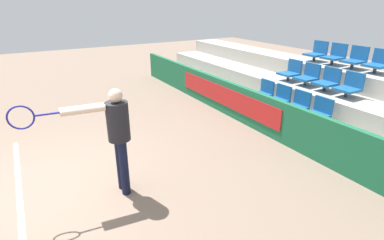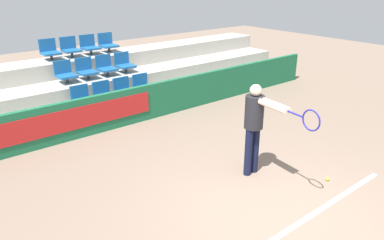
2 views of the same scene
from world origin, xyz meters
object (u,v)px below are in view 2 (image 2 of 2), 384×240
stadium_chair_0 (82,98)px  stadium_chair_5 (86,70)px  stadium_chair_2 (124,90)px  tennis_ball (327,179)px  stadium_chair_1 (104,94)px  stadium_chair_11 (108,43)px  stadium_chair_9 (70,48)px  stadium_chair_7 (124,63)px  tennis_player (256,121)px  stadium_chair_6 (106,66)px  stadium_chair_10 (89,46)px  stadium_chair_4 (65,73)px  stadium_chair_3 (143,86)px  stadium_chair_8 (50,50)px

stadium_chair_0 → stadium_chair_5: (0.55, 0.90, 0.42)m
stadium_chair_2 → tennis_ball: size_ratio=7.91×
stadium_chair_1 → stadium_chair_11: stadium_chair_11 is taller
stadium_chair_9 → stadium_chair_11: size_ratio=1.00×
stadium_chair_1 → stadium_chair_9: bearing=90.0°
stadium_chair_7 → tennis_player: size_ratio=0.32×
stadium_chair_6 → tennis_player: bearing=-87.2°
stadium_chair_5 → stadium_chair_11: bearing=39.5°
stadium_chair_0 → stadium_chair_1: (0.55, 0.00, 0.00)m
stadium_chair_10 → stadium_chair_11: size_ratio=1.00×
stadium_chair_4 → stadium_chair_7: bearing=0.0°
stadium_chair_0 → stadium_chair_5: 1.13m
stadium_chair_0 → stadium_chair_7: 1.92m
stadium_chair_0 → tennis_ball: size_ratio=7.91×
stadium_chair_1 → tennis_ball: 5.38m
stadium_chair_4 → stadium_chair_11: bearing=28.8°
stadium_chair_1 → stadium_chair_0: bearing=180.0°
stadium_chair_3 → stadium_chair_8: (-1.64, 1.80, 0.83)m
stadium_chair_5 → stadium_chair_9: stadium_chair_9 is taller
stadium_chair_0 → stadium_chair_6: 1.48m
stadium_chair_2 → stadium_chair_8: stadium_chair_8 is taller
stadium_chair_4 → stadium_chair_3: bearing=-28.8°
stadium_chair_9 → stadium_chair_11: bearing=0.0°
stadium_chair_0 → stadium_chair_9: stadium_chair_9 is taller
stadium_chair_1 → stadium_chair_6: stadium_chair_6 is taller
stadium_chair_5 → stadium_chair_6: bearing=0.0°
stadium_chair_1 → tennis_player: (0.80, -4.12, 0.37)m
stadium_chair_9 → stadium_chair_11: 1.09m
stadium_chair_6 → stadium_chair_7: same height
stadium_chair_9 → stadium_chair_6: bearing=-58.7°
stadium_chair_0 → stadium_chair_7: (1.64, 0.90, 0.42)m
stadium_chair_1 → stadium_chair_10: stadium_chair_10 is taller
stadium_chair_5 → stadium_chair_10: (0.55, 0.90, 0.42)m
stadium_chair_1 → stadium_chair_8: bearing=106.9°
tennis_ball → stadium_chair_11: bearing=94.5°
stadium_chair_11 → stadium_chair_8: bearing=180.0°
stadium_chair_3 → stadium_chair_5: 1.48m
stadium_chair_4 → stadium_chair_10: stadium_chair_10 is taller
stadium_chair_3 → stadium_chair_8: 2.58m
stadium_chair_3 → tennis_ball: bearing=-83.9°
stadium_chair_0 → stadium_chair_10: 2.27m
stadium_chair_3 → stadium_chair_10: stadium_chair_10 is taller
stadium_chair_4 → tennis_player: (1.34, -5.02, -0.04)m
stadium_chair_4 → tennis_ball: 6.46m
stadium_chair_6 → stadium_chair_8: stadium_chair_8 is taller
stadium_chair_8 → tennis_ball: size_ratio=7.91×
stadium_chair_9 → stadium_chair_10: 0.55m
stadium_chair_5 → stadium_chair_11: size_ratio=1.00×
stadium_chair_7 → stadium_chair_11: (0.00, 0.90, 0.42)m
stadium_chair_6 → tennis_player: tennis_player is taller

